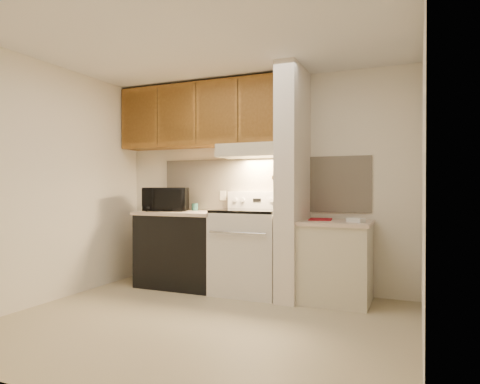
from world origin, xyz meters
The scene contains 50 objects.
floor centered at (0.00, 0.00, 0.00)m, with size 3.60×3.60×0.00m, color #BEAF8C.
ceiling centered at (0.00, 0.00, 2.50)m, with size 3.60×3.60×0.00m, color white.
wall_back centered at (0.00, 1.50, 1.25)m, with size 3.60×0.02×2.50m, color white.
wall_left centered at (-1.80, 0.00, 1.25)m, with size 0.02×3.00×2.50m, color white.
wall_right centered at (1.80, 0.00, 1.25)m, with size 0.02×3.00×2.50m, color white.
backsplash centered at (0.00, 1.49, 1.24)m, with size 2.60×0.02×0.63m, color beige.
range_body centered at (0.00, 1.16, 0.46)m, with size 0.76×0.65×0.92m, color silver.
oven_window centered at (0.00, 0.84, 0.50)m, with size 0.50×0.01×0.30m, color black.
oven_handle centered at (0.00, 0.80, 0.72)m, with size 0.02×0.02×0.65m, color silver.
cooktop centered at (0.00, 1.16, 0.94)m, with size 0.74×0.64×0.03m, color black.
range_backguard centered at (0.00, 1.44, 1.05)m, with size 0.76×0.08×0.20m, color silver.
range_display centered at (0.00, 1.40, 1.05)m, with size 0.10×0.01×0.04m, color black.
range_knob_left_outer centered at (-0.28, 1.40, 1.05)m, with size 0.05×0.05×0.02m, color silver.
range_knob_left_inner centered at (-0.18, 1.40, 1.05)m, with size 0.05×0.05×0.02m, color silver.
range_knob_right_inner centered at (0.18, 1.40, 1.05)m, with size 0.05×0.05×0.02m, color silver.
range_knob_right_outer centered at (0.28, 1.40, 1.05)m, with size 0.05×0.05×0.02m, color silver.
dishwasher_front centered at (-0.88, 1.17, 0.43)m, with size 1.00×0.63×0.87m, color black.
left_countertop centered at (-0.88, 1.17, 0.89)m, with size 1.04×0.67×0.04m, color beige.
spoon_rest centered at (-0.97, 1.08, 0.92)m, with size 0.21×0.07×0.01m, color black.
teal_jar centered at (-0.83, 1.39, 0.95)m, with size 0.08×0.08×0.09m, color #2A5E58.
outlet centered at (-0.48, 1.48, 1.10)m, with size 0.08×0.01×0.12m, color beige.
microwave centered at (-1.10, 1.15, 1.05)m, with size 0.52×0.35×0.29m, color black.
partition_pillar centered at (0.51, 1.15, 1.25)m, with size 0.22×0.70×2.50m, color silver.
pillar_trim centered at (0.39, 1.15, 1.30)m, with size 0.01×0.70×0.04m, color #8E5C22.
knife_strip centered at (0.39, 1.10, 1.32)m, with size 0.02×0.42×0.04m, color black.
knife_blade_a centered at (0.38, 0.94, 1.22)m, with size 0.01×0.04×0.16m, color silver.
knife_handle_a centered at (0.38, 0.94, 1.37)m, with size 0.02×0.02×0.10m, color black.
knife_blade_b centered at (0.38, 1.01, 1.21)m, with size 0.01×0.04×0.18m, color silver.
knife_handle_b centered at (0.38, 1.03, 1.37)m, with size 0.02×0.02×0.10m, color black.
knife_blade_c centered at (0.38, 1.09, 1.20)m, with size 0.01×0.04×0.20m, color silver.
knife_handle_c centered at (0.38, 1.09, 1.37)m, with size 0.02×0.02×0.10m, color black.
knife_blade_d centered at (0.38, 1.17, 1.22)m, with size 0.01×0.04×0.16m, color silver.
knife_handle_d centered at (0.38, 1.19, 1.37)m, with size 0.02×0.02×0.10m, color black.
knife_blade_e centered at (0.38, 1.26, 1.21)m, with size 0.01×0.04×0.18m, color silver.
knife_handle_e centered at (0.38, 1.27, 1.37)m, with size 0.02×0.02×0.10m, color black.
oven_mitt centered at (0.38, 1.32, 1.22)m, with size 0.03×0.10×0.24m, color gray.
right_cab_base centered at (0.97, 1.15, 0.40)m, with size 0.70×0.60×0.81m, color beige.
right_countertop centered at (0.97, 1.15, 0.83)m, with size 0.74×0.64×0.04m, color beige.
red_folder centered at (0.79, 1.25, 0.86)m, with size 0.24×0.32×0.01m, color maroon.
white_box centered at (1.19, 1.05, 0.87)m, with size 0.16×0.11×0.04m, color white.
range_hood centered at (0.00, 1.28, 1.62)m, with size 0.78×0.44×0.15m, color beige.
hood_lip centered at (0.00, 1.07, 1.58)m, with size 0.78×0.04×0.06m, color beige.
upper_cabinets centered at (-0.69, 1.32, 2.08)m, with size 2.18×0.33×0.77m, color #8E5C22.
cab_door_a centered at (-1.51, 1.17, 2.08)m, with size 0.46×0.01×0.63m, color #8E5C22.
cab_gap_a centered at (-1.23, 1.16, 2.08)m, with size 0.01×0.01×0.73m, color black.
cab_door_b centered at (-0.96, 1.17, 2.08)m, with size 0.46×0.01×0.63m, color #8E5C22.
cab_gap_b centered at (-0.69, 1.16, 2.08)m, with size 0.01×0.01×0.73m, color black.
cab_door_c centered at (-0.42, 1.17, 2.08)m, with size 0.46×0.01×0.63m, color #8E5C22.
cab_gap_c centered at (-0.14, 1.16, 2.08)m, with size 0.01×0.01×0.73m, color black.
cab_door_d centered at (0.13, 1.17, 2.08)m, with size 0.46×0.01×0.63m, color #8E5C22.
Camera 1 is at (1.78, -3.34, 1.20)m, focal length 32.00 mm.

